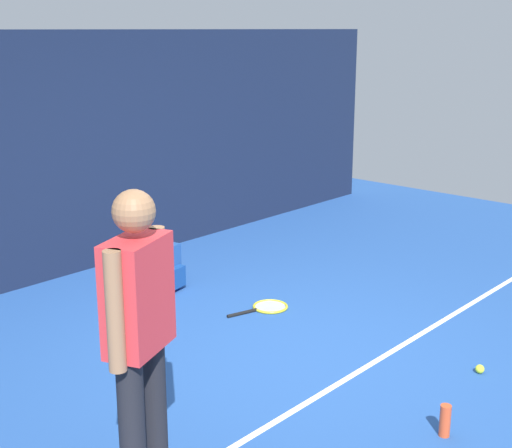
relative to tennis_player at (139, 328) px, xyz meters
The scene contains 8 objects.
ground_plane 2.11m from the tennis_player, 13.54° to the left, with size 12.00×12.00×0.00m, color #234C93.
back_fence 3.90m from the tennis_player, 62.09° to the left, with size 10.00×0.10×2.45m, color #141E38.
court_line 2.06m from the tennis_player, ahead, with size 9.00×0.05×0.00m, color white.
tennis_player is the anchor object (origin of this frame).
tennis_racket 2.90m from the tennis_player, 27.26° to the left, with size 0.64×0.40×0.03m.
backpack 3.26m from the tennis_player, 47.28° to the left, with size 0.33×0.32×0.44m.
tennis_ball_near_player 2.81m from the tennis_player, 16.23° to the right, with size 0.07×0.07×0.07m, color #CCE033.
water_bottle 2.05m from the tennis_player, 30.75° to the right, with size 0.07×0.07×0.21m, color #D84C26.
Camera 1 is at (-3.94, -3.18, 2.46)m, focal length 50.15 mm.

